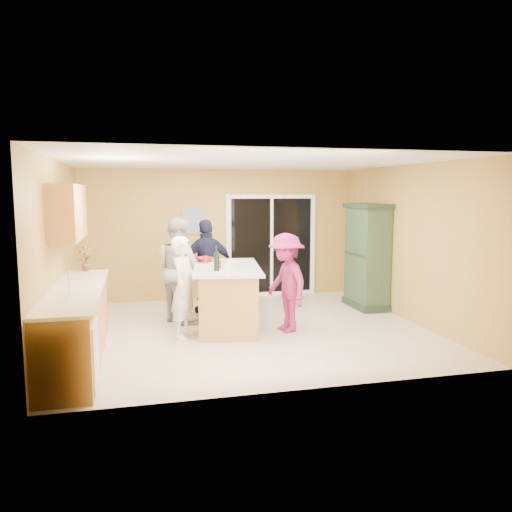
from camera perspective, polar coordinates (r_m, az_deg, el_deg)
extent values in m
plane|color=beige|center=(7.94, -0.89, -8.39)|extent=(5.50, 5.50, 0.00)
cube|color=silver|center=(7.66, -0.93, 10.70)|extent=(5.50, 5.00, 0.10)
cube|color=tan|center=(10.13, -4.03, 2.48)|extent=(5.50, 0.10, 2.60)
cube|color=tan|center=(5.30, 5.05, -1.89)|extent=(5.50, 0.10, 2.60)
cube|color=tan|center=(7.58, -21.64, 0.38)|extent=(0.10, 5.00, 2.60)
cube|color=tan|center=(8.71, 17.02, 1.41)|extent=(0.10, 5.00, 2.60)
cube|color=#CD844F|center=(6.81, -19.83, -7.54)|extent=(0.60, 3.00, 0.90)
cube|color=white|center=(5.78, -20.88, -10.76)|extent=(0.62, 0.60, 0.72)
cube|color=silver|center=(6.71, -19.87, -3.65)|extent=(0.65, 3.05, 0.04)
cylinder|color=silver|center=(6.19, -20.57, -2.97)|extent=(0.02, 0.02, 0.30)
cube|color=#CD844F|center=(7.32, -20.70, 4.71)|extent=(0.35, 1.60, 0.75)
cube|color=white|center=(10.35, 1.75, 1.21)|extent=(1.90, 0.05, 2.10)
cube|color=black|center=(10.34, 1.77, 1.20)|extent=(1.70, 0.03, 1.94)
cube|color=white|center=(10.33, 1.78, 1.20)|extent=(0.06, 0.04, 1.94)
cube|color=silver|center=(10.37, 2.59, 0.94)|extent=(0.02, 0.03, 0.12)
cube|color=#AA8155|center=(10.02, -7.13, 4.11)|extent=(0.46, 0.03, 0.56)
cube|color=#486695|center=(10.00, -7.13, 4.11)|extent=(0.38, 0.02, 0.48)
cube|color=#CD844F|center=(7.97, -3.36, -4.82)|extent=(1.09, 1.77, 0.95)
cube|color=silver|center=(7.89, -3.38, -1.31)|extent=(1.28, 2.01, 0.04)
cube|color=black|center=(8.07, -3.34, -7.73)|extent=(0.99, 1.68, 0.11)
cube|color=#1E3022|center=(9.64, 12.43, -5.39)|extent=(0.54, 1.02, 0.12)
cube|color=#344E34|center=(9.49, 12.57, -0.07)|extent=(0.48, 0.96, 1.80)
cube|color=#1E3022|center=(9.42, 12.73, 5.62)|extent=(0.56, 1.06, 0.08)
imported|color=white|center=(7.45, -8.22, -3.55)|extent=(0.57, 0.65, 1.51)
imported|color=#A8A9AB|center=(8.39, -8.76, -1.55)|extent=(1.01, 1.07, 1.74)
imported|color=#181935|center=(8.87, -5.60, -1.21)|extent=(1.03, 0.55, 1.68)
imported|color=#972151|center=(7.70, 3.47, -3.07)|extent=(0.75, 1.08, 1.52)
imported|color=#A51712|center=(8.44, -5.91, -0.38)|extent=(0.39, 0.39, 0.07)
imported|color=#AC1122|center=(8.08, -18.97, -0.18)|extent=(0.23, 0.17, 0.42)
cylinder|color=#A51712|center=(7.66, -4.33, -0.93)|extent=(0.11, 0.11, 0.13)
cylinder|color=#A51712|center=(8.23, -5.81, -0.40)|extent=(0.09, 0.09, 0.12)
cylinder|color=black|center=(7.40, -4.52, -0.67)|extent=(0.08, 0.08, 0.27)
cylinder|color=black|center=(7.38, -4.53, 0.74)|extent=(0.03, 0.03, 0.10)
cylinder|color=white|center=(8.45, -2.70, -0.54)|extent=(0.26, 0.26, 0.01)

